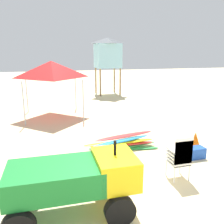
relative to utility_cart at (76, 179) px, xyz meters
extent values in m
plane|color=beige|center=(1.61, -0.44, -0.78)|extent=(80.00, 80.00, 0.00)
cube|color=#197A2D|center=(-0.39, 0.01, 0.07)|extent=(1.83, 1.15, 0.50)
cube|color=yellow|center=(0.81, -0.02, 0.12)|extent=(0.83, 1.12, 0.60)
cylinder|color=black|center=(0.81, -0.02, 0.57)|extent=(0.06, 0.06, 0.30)
cylinder|color=black|center=(0.77, 0.53, -0.48)|extent=(0.60, 0.20, 0.60)
cylinder|color=black|center=(0.74, -0.57, -0.48)|extent=(0.60, 0.20, 0.60)
cylinder|color=black|center=(-1.03, 0.58, -0.48)|extent=(0.60, 0.20, 0.60)
cube|color=white|center=(2.73, 0.69, -0.34)|extent=(0.48, 0.48, 0.04)
cube|color=white|center=(2.73, 0.47, -0.14)|extent=(0.48, 0.04, 0.40)
cube|color=white|center=(2.73, 0.69, -0.25)|extent=(0.48, 0.48, 0.04)
cube|color=white|center=(2.73, 0.47, -0.05)|extent=(0.48, 0.04, 0.40)
cube|color=white|center=(2.73, 0.69, -0.16)|extent=(0.48, 0.48, 0.04)
cube|color=white|center=(2.73, 0.47, 0.04)|extent=(0.48, 0.04, 0.40)
cube|color=white|center=(2.73, 0.69, -0.07)|extent=(0.48, 0.48, 0.04)
cube|color=white|center=(2.73, 0.47, 0.13)|extent=(0.48, 0.04, 0.40)
cube|color=white|center=(2.73, 0.69, 0.02)|extent=(0.48, 0.48, 0.04)
cube|color=white|center=(2.73, 0.47, 0.22)|extent=(0.48, 0.04, 0.40)
cylinder|color=white|center=(2.94, 0.90, -0.57)|extent=(0.04, 0.04, 0.42)
cylinder|color=white|center=(2.52, 0.90, -0.57)|extent=(0.04, 0.04, 0.42)
cylinder|color=white|center=(2.94, 0.48, -0.57)|extent=(0.04, 0.04, 0.42)
cylinder|color=white|center=(2.52, 0.48, -0.57)|extent=(0.04, 0.04, 0.42)
ellipsoid|color=green|center=(2.01, 2.91, -0.74)|extent=(2.40, 0.86, 0.08)
ellipsoid|color=green|center=(1.98, 2.84, -0.66)|extent=(2.44, 0.53, 0.08)
ellipsoid|color=red|center=(1.94, 2.89, -0.58)|extent=(2.21, 0.50, 0.08)
ellipsoid|color=yellow|center=(1.83, 2.87, -0.50)|extent=(2.41, 0.32, 0.08)
ellipsoid|color=#268CCC|center=(1.91, 2.80, -0.42)|extent=(2.13, 0.73, 0.08)
ellipsoid|color=red|center=(2.07, 3.01, -0.34)|extent=(2.23, 0.69, 0.08)
cylinder|color=#B2B2B7|center=(-1.36, 6.70, 0.21)|extent=(0.05, 0.05, 2.00)
cylinder|color=#B2B2B7|center=(1.29, 6.70, 0.21)|extent=(0.05, 0.05, 2.00)
cylinder|color=#B2B2B7|center=(-1.36, 9.35, 0.21)|extent=(0.05, 0.05, 2.00)
cylinder|color=#B2B2B7|center=(1.29, 9.35, 0.21)|extent=(0.05, 0.05, 2.00)
pyramid|color=red|center=(-0.03, 8.03, 1.62)|extent=(2.65, 2.65, 0.82)
cylinder|color=olive|center=(3.65, 13.09, 0.24)|extent=(0.12, 0.12, 2.05)
cylinder|color=olive|center=(5.21, 13.09, 0.24)|extent=(0.12, 0.12, 2.05)
cylinder|color=olive|center=(3.65, 14.65, 0.24)|extent=(0.12, 0.12, 2.05)
cylinder|color=olive|center=(5.21, 14.65, 0.24)|extent=(0.12, 0.12, 2.05)
cube|color=#91CEEA|center=(4.43, 13.87, 2.16)|extent=(1.80, 1.80, 1.80)
pyramid|color=#4C5156|center=(4.43, 13.87, 3.29)|extent=(1.98, 1.98, 0.45)
cone|color=orange|center=(4.39, 2.32, -0.50)|extent=(0.40, 0.40, 0.57)
cube|color=blue|center=(3.92, 1.63, -0.61)|extent=(0.58, 0.34, 0.35)
camera|label=1|loc=(-0.50, -4.31, 2.42)|focal=38.51mm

